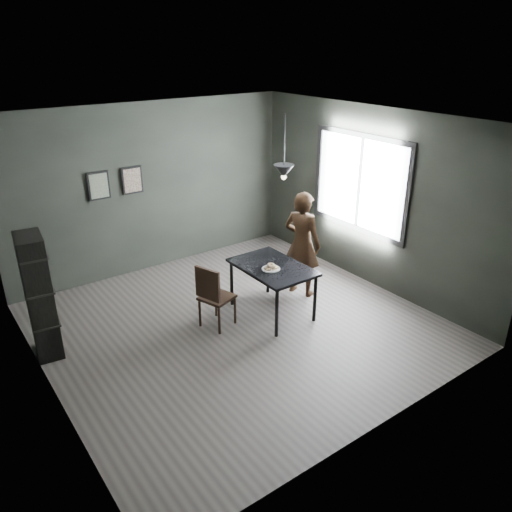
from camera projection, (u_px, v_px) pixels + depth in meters
ground at (238, 325)px, 7.00m from camera, size 5.00×5.00×0.00m
back_wall at (152, 188)px, 8.29m from camera, size 5.00×0.10×2.80m
ceiling at (235, 121)px, 5.87m from camera, size 5.00×5.00×0.02m
window_assembly at (359, 183)px, 7.84m from camera, size 0.04×1.96×1.56m
cafe_table at (272, 271)px, 7.06m from camera, size 0.80×1.20×0.75m
white_plate at (271, 269)px, 6.90m from camera, size 0.23×0.23×0.01m
donut_pile at (271, 267)px, 6.89m from camera, size 0.20×0.14×0.09m
woman at (302, 244)px, 7.56m from camera, size 0.59×0.71×1.65m
wood_chair at (213, 293)px, 6.74m from camera, size 0.51×0.51×0.93m
shelf_unit at (39, 297)px, 6.10m from camera, size 0.37×0.57×1.60m
pendant_lamp at (284, 171)px, 6.71m from camera, size 0.28×0.28×0.86m
framed_print_left at (99, 186)px, 7.70m from camera, size 0.34×0.04×0.44m
framed_print_right at (132, 180)px, 8.00m from camera, size 0.34×0.04×0.44m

